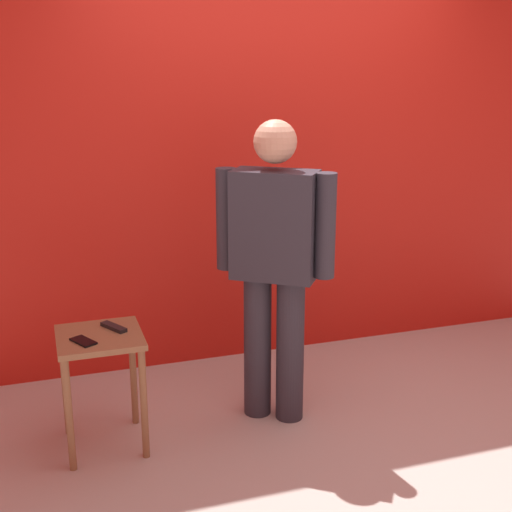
{
  "coord_description": "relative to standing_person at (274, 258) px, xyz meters",
  "views": [
    {
      "loc": [
        -1.5,
        -2.76,
        1.92
      ],
      "look_at": [
        -0.41,
        0.55,
        0.94
      ],
      "focal_mm": 47.69,
      "sensor_mm": 36.0,
      "label": 1
    }
  ],
  "objects": [
    {
      "name": "back_wall_red",
      "position": [
        0.32,
        0.92,
        0.59
      ],
      "size": [
        4.44,
        0.12,
        3.04
      ],
      "primitive_type": "cube",
      "color": "red",
      "rests_on": "ground_plane"
    },
    {
      "name": "side_table",
      "position": [
        -0.94,
        -0.03,
        -0.44
      ],
      "size": [
        0.42,
        0.42,
        0.62
      ],
      "color": "olive",
      "rests_on": "ground_plane"
    },
    {
      "name": "cell_phone",
      "position": [
        -1.02,
        -0.1,
        -0.3
      ],
      "size": [
        0.13,
        0.16,
        0.01
      ],
      "primitive_type": "cube",
      "rotation": [
        0.0,
        0.0,
        0.49
      ],
      "color": "black",
      "rests_on": "side_table"
    },
    {
      "name": "ground_plane",
      "position": [
        0.32,
        -0.52,
        -0.93
      ],
      "size": [
        12.0,
        12.0,
        0.0
      ],
      "primitive_type": "plane",
      "color": "#B7B2A8"
    },
    {
      "name": "standing_person",
      "position": [
        0.0,
        0.0,
        0.0
      ],
      "size": [
        0.59,
        0.47,
        1.65
      ],
      "color": "#2D2D38",
      "rests_on": "ground_plane"
    },
    {
      "name": "tv_remote",
      "position": [
        -0.86,
        0.03,
        -0.3
      ],
      "size": [
        0.12,
        0.17,
        0.02
      ],
      "primitive_type": "cube",
      "rotation": [
        0.0,
        0.0,
        0.52
      ],
      "color": "black",
      "rests_on": "side_table"
    }
  ]
}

